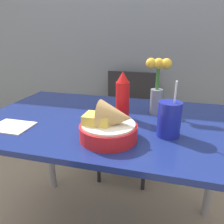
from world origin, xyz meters
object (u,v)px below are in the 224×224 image
(drink_cup, at_px, (169,120))
(flower_vase, at_px, (157,85))
(food_basket, at_px, (110,126))
(chair_far_window, at_px, (128,114))
(ketchup_bottle, at_px, (123,97))

(drink_cup, distance_m, flower_vase, 0.27)
(food_basket, distance_m, flower_vase, 0.38)
(chair_far_window, bearing_deg, ketchup_bottle, -81.72)
(drink_cup, bearing_deg, food_basket, -156.88)
(food_basket, bearing_deg, drink_cup, 23.12)
(flower_vase, bearing_deg, ketchup_bottle, -144.07)
(ketchup_bottle, relative_size, flower_vase, 0.81)
(chair_far_window, relative_size, ketchup_bottle, 3.74)
(chair_far_window, distance_m, ketchup_bottle, 0.82)
(chair_far_window, distance_m, food_basket, 1.01)
(ketchup_bottle, height_order, flower_vase, flower_vase)
(flower_vase, bearing_deg, chair_far_window, 112.39)
(ketchup_bottle, relative_size, drink_cup, 0.99)
(food_basket, relative_size, ketchup_bottle, 0.99)
(food_basket, relative_size, drink_cup, 0.97)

